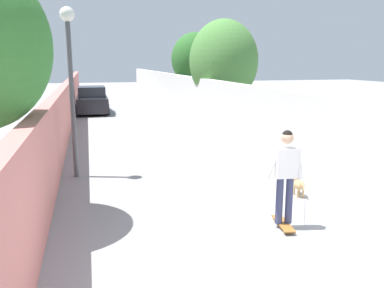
# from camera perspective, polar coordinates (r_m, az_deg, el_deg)

# --- Properties ---
(ground_plane) EXTENTS (80.00, 80.00, 0.00)m
(ground_plane) POSITION_cam_1_polar(r_m,az_deg,el_deg) (19.00, -8.31, 2.55)
(ground_plane) COLOR gray
(wall_left) EXTENTS (48.00, 0.30, 2.00)m
(wall_left) POSITION_cam_1_polar(r_m,az_deg,el_deg) (16.80, -17.65, 4.39)
(wall_left) COLOR #CC726B
(wall_left) RESTS_ON ground
(fence_right) EXTENTS (48.00, 0.30, 2.23)m
(fence_right) POSITION_cam_1_polar(r_m,az_deg,el_deg) (17.47, 1.95, 5.57)
(fence_right) COLOR silver
(fence_right) RESTS_ON ground
(tree_right_near) EXTENTS (3.12, 3.12, 4.84)m
(tree_right_near) POSITION_cam_1_polar(r_m,az_deg,el_deg) (18.66, 4.51, 11.61)
(tree_right_near) COLOR brown
(tree_right_near) RESTS_ON ground
(tree_right_far) EXTENTS (2.79, 2.79, 4.66)m
(tree_right_far) POSITION_cam_1_polar(r_m,az_deg,el_deg) (24.48, 0.39, 11.93)
(tree_right_far) COLOR #473523
(tree_right_far) RESTS_ON ground
(lamp_post) EXTENTS (0.36, 0.36, 4.27)m
(lamp_post) POSITION_cam_1_polar(r_m,az_deg,el_deg) (10.59, -16.94, 10.94)
(lamp_post) COLOR #4C4C51
(lamp_post) RESTS_ON ground
(skateboard) EXTENTS (0.82, 0.32, 0.08)m
(skateboard) POSITION_cam_1_polar(r_m,az_deg,el_deg) (7.65, 12.80, -10.96)
(skateboard) COLOR brown
(skateboard) RESTS_ON ground
(person_skateboarder) EXTENTS (0.27, 0.72, 1.71)m
(person_skateboarder) POSITION_cam_1_polar(r_m,az_deg,el_deg) (7.32, 13.16, -3.53)
(person_skateboarder) COLOR #333859
(person_skateboarder) RESTS_ON skateboard
(dog) EXTENTS (1.78, 1.27, 1.06)m
(dog) POSITION_cam_1_polar(r_m,az_deg,el_deg) (9.33, 14.85, -5.52)
(dog) COLOR tan
(dog) RESTS_ON ground
(car_near) EXTENTS (3.99, 1.80, 1.54)m
(car_near) POSITION_cam_1_polar(r_m,az_deg,el_deg) (24.22, -14.00, 5.98)
(car_near) COLOR black
(car_near) RESTS_ON ground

